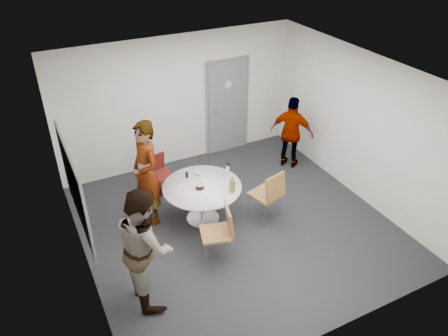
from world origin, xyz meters
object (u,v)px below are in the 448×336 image
table (204,191)px  chair_far (159,170)px  person_main (146,174)px  person_left (145,246)px  person_right (292,133)px  door (227,107)px  chair_near_left (222,228)px  whiteboard (74,186)px  chair_near_right (270,192)px

table → chair_far: size_ratio=1.67×
person_main → person_left: size_ratio=1.05×
person_right → door: bearing=-5.8°
door → chair_near_left: (-1.66, -3.07, -0.45)m
chair_far → person_left: size_ratio=0.44×
door → whiteboard: 4.25m
person_main → chair_far: bearing=139.7°
table → chair_far: bearing=109.4°
chair_near_left → door: bearing=-12.6°
chair_near_right → chair_far: chair_near_right is taller
chair_near_right → person_left: person_left is taller
chair_far → person_left: (-1.00, -2.35, 0.42)m
chair_far → person_left: person_left is taller
whiteboard → table: 2.22m
chair_far → person_main: bearing=44.0°
person_main → chair_near_left: bearing=18.1°
whiteboard → door: bearing=32.7°
chair_near_left → chair_far: 2.14m
whiteboard → chair_far: bearing=39.1°
whiteboard → chair_near_left: 2.23m
person_left → chair_near_right: bearing=-73.3°
person_main → table: bearing=55.0°
person_main → person_right: 3.24m
person_left → person_right: size_ratio=1.18×
table → chair_near_left: size_ratio=1.43×
table → chair_near_right: table is taller
chair_near_left → person_right: person_right is taller
door → whiteboard: bearing=-147.3°
door → person_right: (0.85, -1.24, -0.26)m
door → chair_near_right: door is taller
chair_near_right → door: bearing=63.6°
person_left → person_main: bearing=-18.0°
chair_near_left → chair_near_right: bearing=-52.2°
person_left → person_right: person_left is taller
whiteboard → table: size_ratio=1.41×
whiteboard → person_left: bearing=-57.6°
door → chair_near_left: bearing=-118.5°
chair_near_right → table: bearing=137.2°
person_right → whiteboard: bearing=63.0°
person_left → whiteboard: bearing=33.0°
table → person_left: (-1.40, -1.22, 0.30)m
door → chair_far: door is taller
chair_far → whiteboard: bearing=25.3°
chair_near_right → person_right: 1.94m
chair_far → table: bearing=95.7°
table → person_right: (2.37, 0.84, 0.16)m
chair_near_left → chair_near_right: chair_near_right is taller
table → chair_near_right: (1.00, -0.52, -0.01)m
chair_near_right → chair_far: 2.17m
chair_near_left → person_main: size_ratio=0.50×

